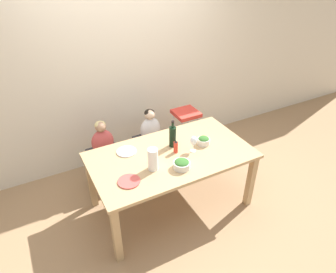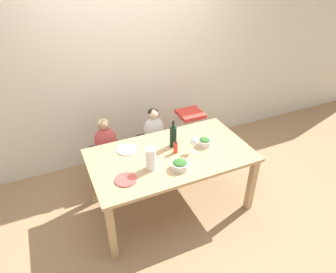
# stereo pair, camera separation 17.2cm
# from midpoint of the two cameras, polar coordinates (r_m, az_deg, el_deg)

# --- Properties ---
(ground_plane) EXTENTS (14.00, 14.00, 0.00)m
(ground_plane) POSITION_cam_midpoint_polar(r_m,az_deg,el_deg) (3.64, 1.86, -12.66)
(ground_plane) COLOR #9E7A56
(wall_back) EXTENTS (10.00, 0.06, 2.70)m
(wall_back) POSITION_cam_midpoint_polar(r_m,az_deg,el_deg) (3.90, -5.90, 13.97)
(wall_back) COLOR beige
(wall_back) RESTS_ON ground_plane
(dining_table) EXTENTS (1.71, 0.96, 0.72)m
(dining_table) POSITION_cam_midpoint_polar(r_m,az_deg,el_deg) (3.22, 2.06, -4.65)
(dining_table) COLOR tan
(dining_table) RESTS_ON ground_plane
(chair_far_left) EXTENTS (0.37, 0.37, 0.45)m
(chair_far_left) POSITION_cam_midpoint_polar(r_m,az_deg,el_deg) (3.79, -10.17, -3.61)
(chair_far_left) COLOR silver
(chair_far_left) RESTS_ON ground_plane
(chair_far_center) EXTENTS (0.37, 0.37, 0.45)m
(chair_far_center) POSITION_cam_midpoint_polar(r_m,az_deg,el_deg) (3.94, -1.43, -1.46)
(chair_far_center) COLOR silver
(chair_far_center) RESTS_ON ground_plane
(chair_right_highchair) EXTENTS (0.32, 0.31, 0.74)m
(chair_right_highchair) POSITION_cam_midpoint_polar(r_m,az_deg,el_deg) (4.05, 5.42, 2.39)
(chair_right_highchair) COLOR silver
(chair_right_highchair) RESTS_ON ground_plane
(person_child_left) EXTENTS (0.27, 0.15, 0.43)m
(person_child_left) POSITION_cam_midpoint_polar(r_m,az_deg,el_deg) (3.63, -10.60, 0.07)
(person_child_left) COLOR #C64C4C
(person_child_left) RESTS_ON chair_far_left
(person_child_center) EXTENTS (0.27, 0.15, 0.43)m
(person_child_center) POSITION_cam_midpoint_polar(r_m,az_deg,el_deg) (3.79, -1.49, 2.16)
(person_child_center) COLOR silver
(person_child_center) RESTS_ON chair_far_center
(wine_bottle) EXTENTS (0.08, 0.08, 0.31)m
(wine_bottle) POSITION_cam_midpoint_polar(r_m,az_deg,el_deg) (3.23, 2.52, 0.02)
(wine_bottle) COLOR black
(wine_bottle) RESTS_ON dining_table
(paper_towel_roll) EXTENTS (0.10, 0.10, 0.23)m
(paper_towel_roll) POSITION_cam_midpoint_polar(r_m,az_deg,el_deg) (2.91, -1.59, -4.29)
(paper_towel_roll) COLOR white
(paper_towel_roll) RESTS_ON dining_table
(wine_glass_near) EXTENTS (0.08, 0.08, 0.18)m
(wine_glass_near) POSITION_cam_midpoint_polar(r_m,az_deg,el_deg) (3.14, 6.47, -1.05)
(wine_glass_near) COLOR white
(wine_glass_near) RESTS_ON dining_table
(salad_bowl_large) EXTENTS (0.17, 0.17, 0.09)m
(salad_bowl_large) POSITION_cam_midpoint_polar(r_m,az_deg,el_deg) (2.95, 3.93, -5.39)
(salad_bowl_large) COLOR silver
(salad_bowl_large) RESTS_ON dining_table
(salad_bowl_small) EXTENTS (0.14, 0.14, 0.09)m
(salad_bowl_small) POSITION_cam_midpoint_polar(r_m,az_deg,el_deg) (3.31, 8.44, -1.01)
(salad_bowl_small) COLOR silver
(salad_bowl_small) RESTS_ON dining_table
(dinner_plate_front_left) EXTENTS (0.21, 0.21, 0.01)m
(dinner_plate_front_left) POSITION_cam_midpoint_polar(r_m,az_deg,el_deg) (2.85, -6.31, -8.18)
(dinner_plate_front_left) COLOR #D14C47
(dinner_plate_front_left) RESTS_ON dining_table
(dinner_plate_back_left) EXTENTS (0.21, 0.21, 0.01)m
(dinner_plate_back_left) POSITION_cam_midpoint_polar(r_m,az_deg,el_deg) (3.24, -6.35, -2.58)
(dinner_plate_back_left) COLOR silver
(dinner_plate_back_left) RESTS_ON dining_table
(condiment_bottle_hot_sauce) EXTENTS (0.05, 0.05, 0.15)m
(condiment_bottle_hot_sauce) POSITION_cam_midpoint_polar(r_m,az_deg,el_deg) (3.15, 3.02, -2.03)
(condiment_bottle_hot_sauce) COLOR red
(condiment_bottle_hot_sauce) RESTS_ON dining_table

